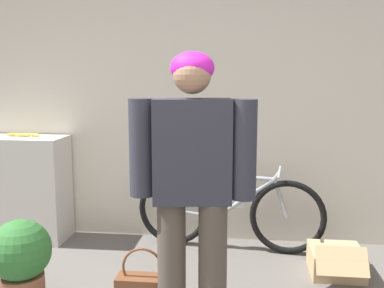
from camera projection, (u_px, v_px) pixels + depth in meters
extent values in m
cube|color=beige|center=(178.00, 94.00, 3.95)|extent=(8.00, 0.06, 2.60)
cube|color=white|center=(239.00, 201.00, 4.00)|extent=(0.08, 0.01, 0.12)
cube|color=beige|center=(16.00, 188.00, 4.00)|extent=(0.90, 0.39, 0.93)
cylinder|color=#4C4238|center=(172.00, 266.00, 2.56)|extent=(0.16, 0.16, 0.76)
cylinder|color=#4C4238|center=(213.00, 268.00, 2.54)|extent=(0.16, 0.16, 0.76)
cube|color=#2D2D38|center=(192.00, 151.00, 2.45)|extent=(0.45, 0.25, 0.57)
cylinder|color=#2D2D38|center=(141.00, 148.00, 2.48)|extent=(0.14, 0.14, 0.54)
cylinder|color=#2D2D38|center=(244.00, 150.00, 2.41)|extent=(0.14, 0.14, 0.54)
sphere|color=#A37556|center=(192.00, 75.00, 2.39)|extent=(0.21, 0.21, 0.21)
ellipsoid|color=#D11EAD|center=(192.00, 68.00, 2.40)|extent=(0.24, 0.22, 0.18)
torus|color=black|center=(173.00, 209.00, 3.88)|extent=(0.62, 0.12, 0.62)
torus|color=black|center=(288.00, 217.00, 3.67)|extent=(0.62, 0.12, 0.62)
cylinder|color=#999EA3|center=(194.00, 213.00, 3.85)|extent=(0.37, 0.07, 0.08)
cylinder|color=#999EA3|center=(189.00, 192.00, 3.83)|extent=(0.30, 0.07, 0.35)
cylinder|color=#999EA3|center=(210.00, 196.00, 3.79)|extent=(0.13, 0.05, 0.38)
cylinder|color=#999EA3|center=(244.00, 199.00, 3.73)|extent=(0.51, 0.10, 0.39)
cylinder|color=#999EA3|center=(239.00, 177.00, 3.71)|extent=(0.58, 0.10, 0.05)
cylinder|color=#999EA3|center=(281.00, 199.00, 3.65)|extent=(0.15, 0.05, 0.32)
cylinder|color=#999EA3|center=(277.00, 176.00, 3.64)|extent=(0.07, 0.04, 0.08)
cylinder|color=#999EA3|center=(280.00, 173.00, 3.63)|extent=(0.07, 0.46, 0.02)
ellipsoid|color=black|center=(204.00, 172.00, 3.77)|extent=(0.23, 0.10, 0.05)
ellipsoid|color=#EAD64C|center=(24.00, 135.00, 3.95)|extent=(0.15, 0.03, 0.03)
ellipsoid|color=#EAD64C|center=(14.00, 134.00, 3.97)|extent=(0.14, 0.09, 0.03)
ellipsoid|color=#EAD64C|center=(35.00, 135.00, 3.95)|extent=(0.13, 0.08, 0.03)
sphere|color=brown|center=(9.00, 134.00, 3.99)|extent=(0.02, 0.02, 0.02)
torus|color=brown|center=(142.00, 268.00, 2.73)|extent=(0.26, 0.02, 0.26)
cube|color=tan|center=(336.00, 261.00, 3.33)|extent=(0.38, 0.39, 0.19)
cube|color=tan|center=(342.00, 261.00, 3.13)|extent=(0.36, 0.14, 0.17)
sphere|color=#2D6B2D|center=(20.00, 250.00, 2.80)|extent=(0.39, 0.39, 0.39)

